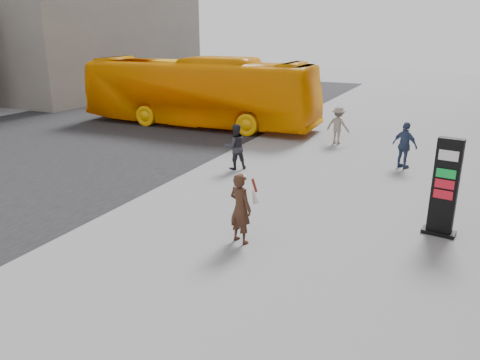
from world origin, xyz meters
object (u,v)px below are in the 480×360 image
at_px(woman, 241,207).
at_px(pedestrian_c, 405,145).
at_px(info_pylon, 445,188).
at_px(pedestrian_a, 235,147).
at_px(pedestrian_b, 338,125).
at_px(bus, 198,92).

height_order(woman, pedestrian_c, woman).
xyz_separation_m(info_pylon, pedestrian_a, (-7.28, 2.95, -0.41)).
bearing_deg(info_pylon, woman, -141.76).
relative_size(pedestrian_a, pedestrian_b, 1.00).
height_order(info_pylon, pedestrian_c, info_pylon).
bearing_deg(pedestrian_b, pedestrian_c, 150.98).
bearing_deg(bus, info_pylon, -128.23).
xyz_separation_m(woman, bus, (-8.25, 12.01, 0.88)).
bearing_deg(pedestrian_c, info_pylon, 132.64).
distance_m(info_pylon, pedestrian_a, 7.86).
bearing_deg(bus, pedestrian_b, -97.89).
relative_size(pedestrian_a, pedestrian_c, 0.97).
distance_m(pedestrian_a, pedestrian_c, 6.31).
bearing_deg(woman, pedestrian_a, -44.08).
relative_size(bus, pedestrian_c, 7.38).
bearing_deg(pedestrian_b, info_pylon, 131.35).
xyz_separation_m(bus, pedestrian_c, (11.00, -3.63, -0.92)).
distance_m(info_pylon, pedestrian_c, 6.01).
distance_m(pedestrian_b, pedestrian_c, 4.26).
relative_size(info_pylon, pedestrian_b, 1.50).
xyz_separation_m(bus, pedestrian_a, (5.36, -6.45, -0.95)).
height_order(info_pylon, woman, info_pylon).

